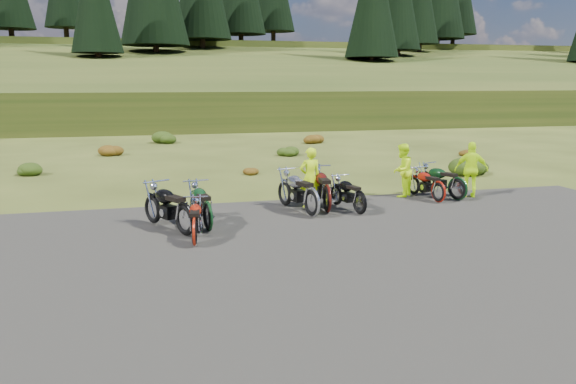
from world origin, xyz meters
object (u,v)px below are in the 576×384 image
object	(u,v)px
motorcycle_0	(185,237)
motorcycle_7	(457,201)
person_middle	(310,179)
motorcycle_3	(312,218)

from	to	relation	value
motorcycle_0	motorcycle_7	xyz separation A→B (m)	(8.63, 2.10, 0.00)
motorcycle_0	person_middle	world-z (taller)	person_middle
motorcycle_7	person_middle	xyz separation A→B (m)	(-4.79, 0.20, 0.89)
person_middle	motorcycle_7	bearing A→B (deg)	172.21
motorcycle_0	person_middle	size ratio (longest dim) A/B	1.30
motorcycle_7	person_middle	distance (m)	4.88
motorcycle_0	motorcycle_3	xyz separation A→B (m)	(3.54, 1.09, 0.00)
motorcycle_0	motorcycle_7	size ratio (longest dim) A/B	1.11
motorcycle_0	motorcycle_7	distance (m)	8.88
motorcycle_3	person_middle	xyz separation A→B (m)	(0.30, 1.22, 0.89)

